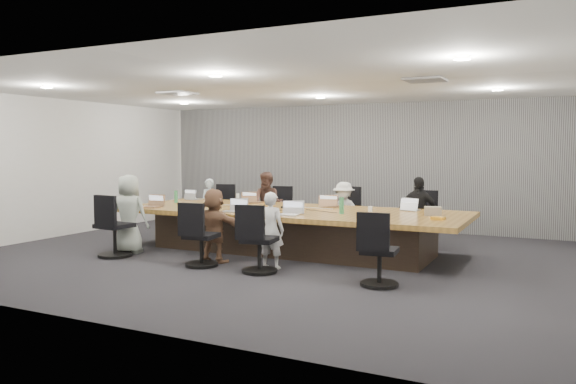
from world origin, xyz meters
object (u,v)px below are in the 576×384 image
at_px(chair_5, 201,241).
at_px(mug_brown, 159,202).
at_px(chair_2, 350,218).
at_px(laptop_4, 150,207).
at_px(chair_3, 422,223).
at_px(person_2, 344,212).
at_px(conference_table, 291,229).
at_px(person_0, 209,205).
at_px(stapler, 289,212).
at_px(person_1, 268,204).
at_px(laptop_5, 233,212).
at_px(chair_1, 276,215).
at_px(laptop_6, 287,215).
at_px(chair_7, 380,257).
at_px(canvas_bag, 433,211).
at_px(laptop_2, 333,206).
at_px(chair_4, 115,231).
at_px(bottle_clear, 238,199).
at_px(chair_6, 260,245).
at_px(bottle_green_right, 342,205).
at_px(person_5, 214,225).
at_px(laptop_0, 194,199).
at_px(chair_0, 218,212).
at_px(snack_packet, 438,218).
at_px(laptop_1, 255,202).
at_px(person_6, 271,230).
at_px(person_3, 418,212).

distance_m(chair_5, mug_brown, 2.41).
distance_m(chair_2, laptop_4, 3.84).
distance_m(chair_3, person_2, 1.47).
relative_size(conference_table, person_0, 5.23).
distance_m(chair_2, stapler, 2.34).
bearing_deg(person_1, laptop_5, -90.24).
relative_size(chair_2, laptop_4, 2.54).
bearing_deg(mug_brown, chair_1, 54.30).
height_order(chair_2, laptop_6, chair_2).
distance_m(chair_5, chair_7, 2.80).
xyz_separation_m(mug_brown, canvas_bag, (5.02, 0.49, 0.02)).
bearing_deg(laptop_2, chair_2, -101.73).
distance_m(chair_4, chair_5, 1.74).
distance_m(chair_1, bottle_clear, 1.43).
bearing_deg(bottle_clear, laptop_6, -35.44).
height_order(laptop_2, laptop_4, same).
height_order(chair_6, bottle_green_right, bottle_green_right).
relative_size(person_2, person_5, 0.99).
distance_m(person_2, person_5, 2.94).
relative_size(chair_4, person_0, 0.76).
relative_size(conference_table, chair_7, 7.72).
xyz_separation_m(chair_7, bottle_green_right, (-1.09, 1.48, 0.49)).
bearing_deg(person_5, mug_brown, -25.46).
bearing_deg(person_1, bottle_clear, -109.31).
distance_m(person_2, laptop_5, 2.45).
bearing_deg(chair_6, person_1, 107.26).
bearing_deg(laptop_5, chair_5, -102.05).
relative_size(chair_2, person_5, 0.74).
xyz_separation_m(laptop_0, laptop_2, (3.09, 0.00, 0.00)).
relative_size(chair_6, person_1, 0.61).
height_order(person_0, canvas_bag, person_0).
relative_size(laptop_4, mug_brown, 3.53).
xyz_separation_m(chair_5, laptop_2, (1.16, 2.50, 0.36)).
distance_m(chair_6, person_0, 4.24).
xyz_separation_m(chair_0, bottle_clear, (1.33, -1.35, 0.45)).
xyz_separation_m(bottle_clear, snack_packet, (3.86, -0.64, -0.08)).
distance_m(person_0, laptop_0, 0.58).
bearing_deg(person_1, chair_5, -93.95).
distance_m(chair_3, laptop_6, 2.97).
bearing_deg(person_0, stapler, -38.28).
bearing_deg(person_1, chair_6, -76.85).
relative_size(laptop_0, laptop_1, 0.96).
relative_size(laptop_5, person_6, 0.28).
bearing_deg(laptop_2, conference_table, 47.45).
relative_size(person_1, laptop_5, 4.15).
relative_size(chair_0, mug_brown, 8.24).
bearing_deg(chair_6, chair_2, 78.56).
distance_m(conference_table, person_3, 2.34).
bearing_deg(person_6, chair_3, -119.44).
distance_m(chair_4, bottle_clear, 2.38).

